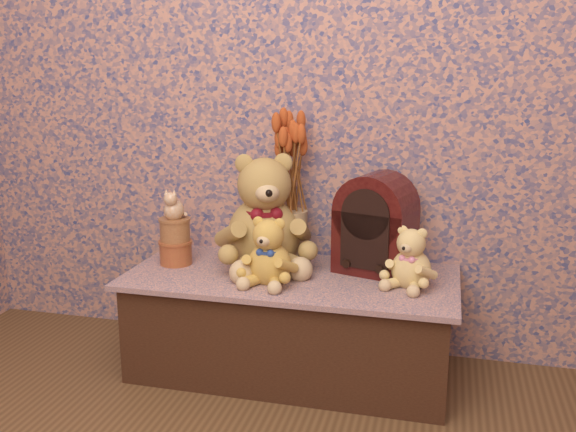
% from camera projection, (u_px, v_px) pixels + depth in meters
% --- Properties ---
extents(display_shelf, '(1.25, 0.59, 0.40)m').
position_uv_depth(display_shelf, '(291.00, 323.00, 2.44)').
color(display_shelf, navy).
rests_on(display_shelf, ground).
extents(teddy_large, '(0.53, 0.57, 0.48)m').
position_uv_depth(teddy_large, '(264.00, 206.00, 2.46)').
color(teddy_large, '#AE8543').
rests_on(teddy_large, display_shelf).
extents(teddy_medium, '(0.23, 0.27, 0.26)m').
position_uv_depth(teddy_medium, '(270.00, 247.00, 2.28)').
color(teddy_medium, '#B39332').
rests_on(teddy_medium, display_shelf).
extents(teddy_small, '(0.26, 0.28, 0.24)m').
position_uv_depth(teddy_small, '(412.00, 254.00, 2.25)').
color(teddy_small, '#D3B864').
rests_on(teddy_small, display_shelf).
extents(cathedral_radio, '(0.32, 0.27, 0.38)m').
position_uv_depth(cathedral_radio, '(376.00, 223.00, 2.39)').
color(cathedral_radio, '#390B0A').
rests_on(cathedral_radio, display_shelf).
extents(ceramic_vase, '(0.14, 0.14, 0.21)m').
position_uv_depth(ceramic_vase, '(292.00, 236.00, 2.53)').
color(ceramic_vase, tan).
rests_on(ceramic_vase, display_shelf).
extents(dried_stalks, '(0.28, 0.28, 0.41)m').
position_uv_depth(dried_stalks, '(292.00, 159.00, 2.46)').
color(dried_stalks, '#B9491D').
rests_on(dried_stalks, ceramic_vase).
extents(biscuit_tin_lower, '(0.14, 0.14, 0.09)m').
position_uv_depth(biscuit_tin_lower, '(176.00, 253.00, 2.52)').
color(biscuit_tin_lower, '#B47635').
rests_on(biscuit_tin_lower, display_shelf).
extents(biscuit_tin_upper, '(0.14, 0.14, 0.09)m').
position_uv_depth(biscuit_tin_upper, '(175.00, 230.00, 2.50)').
color(biscuit_tin_upper, tan).
rests_on(biscuit_tin_upper, biscuit_tin_lower).
extents(cat_figurine, '(0.10, 0.11, 0.13)m').
position_uv_depth(cat_figurine, '(174.00, 203.00, 2.47)').
color(cat_figurine, silver).
rests_on(cat_figurine, biscuit_tin_upper).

